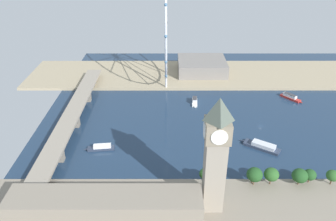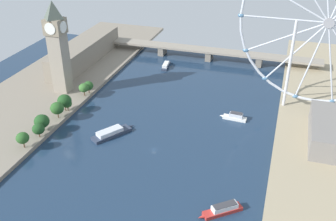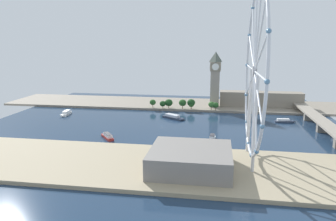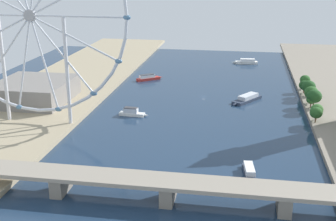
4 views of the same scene
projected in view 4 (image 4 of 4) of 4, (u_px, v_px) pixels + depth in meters
ground_plane at (203, 96)px, 377.66m from camera, size 417.54×417.54×0.00m
riverbank_right at (63, 88)px, 396.84m from camera, size 90.00×520.00×3.00m
tree_row_embankment at (311, 93)px, 347.37m from camera, size 12.91×97.81×13.83m
ferris_wheel at (30, 17)px, 287.85m from camera, size 131.64×3.20×135.65m
riverside_hall at (34, 91)px, 353.44m from camera, size 54.64×59.65×15.72m
river_bridge at (168, 184)px, 208.91m from camera, size 229.54×16.44×11.15m
tour_boat_0 at (132, 112)px, 329.39m from camera, size 21.74×6.52×6.16m
tour_boat_1 at (247, 99)px, 363.81m from camera, size 24.16×32.64×5.26m
tour_boat_2 at (148, 78)px, 429.34m from camera, size 23.34×19.81×5.57m
tour_boat_3 at (246, 62)px, 499.11m from camera, size 28.50×9.42×5.46m
tour_boat_4 at (249, 172)px, 236.97m from camera, size 8.05×26.21×4.61m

